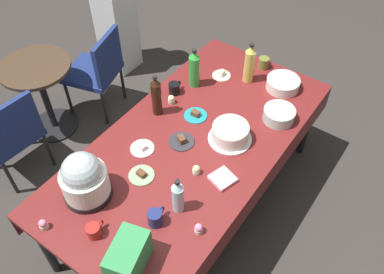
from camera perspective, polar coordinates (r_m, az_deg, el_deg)
The scene contains 29 objects.
ground at distance 3.38m, azimuth 0.00°, elevation -9.14°, with size 9.00×9.00×0.00m, color #383330.
potluck_table at distance 2.83m, azimuth 0.00°, elevation -1.52°, with size 2.20×1.10×0.75m.
frosted_layer_cake at distance 2.77m, azimuth 5.34°, elevation 0.52°, with size 0.30×0.30×0.13m.
slow_cooker at distance 2.48m, azimuth -14.76°, elevation -5.64°, with size 0.29×0.29×0.34m.
glass_salad_bowl at distance 2.97m, azimuth 11.98°, elevation 3.06°, with size 0.23×0.23×0.09m, color #B2C6BC.
ceramic_snack_bowl at distance 3.23m, azimuth 12.50°, elevation 7.23°, with size 0.25×0.25×0.08m, color silver.
dessert_plate_white at distance 2.76m, azimuth -6.92°, elevation -1.51°, with size 0.16×0.16×0.04m.
dessert_plate_sage at distance 2.62m, azimuth -7.03°, elevation -5.23°, with size 0.17×0.17×0.04m.
dessert_plate_cream at distance 3.29m, azimuth 4.11°, elevation 8.61°, with size 0.15×0.15×0.05m.
dessert_plate_teal at distance 2.95m, azimuth 0.49°, elevation 3.08°, with size 0.17×0.17×0.04m.
dessert_plate_charcoal at distance 2.78m, azimuth -1.47°, elevation -0.52°, with size 0.18×0.18×0.05m.
cupcake_vanilla at distance 2.59m, azimuth 0.60°, elevation -4.59°, with size 0.05×0.05×0.07m.
cupcake_rose at distance 2.36m, azimuth 0.93°, elevation -12.60°, with size 0.05×0.05×0.07m.
cupcake_lemon at distance 2.52m, azimuth -19.95°, elevation -11.35°, with size 0.05×0.05×0.07m.
cupcake_mint at distance 3.04m, azimuth -2.89°, elevation 5.23°, with size 0.05×0.05×0.07m.
soda_bottle_cola at distance 2.89m, azimuth -4.96°, elevation 5.66°, with size 0.07×0.07×0.33m.
soda_bottle_lime_soda at distance 3.12m, azimuth 0.33°, elevation 9.44°, with size 0.08×0.08×0.32m.
soda_bottle_water at distance 2.37m, azimuth -1.97°, elevation -8.22°, with size 0.07×0.07×0.27m.
soda_bottle_ginger_ale at distance 3.18m, azimuth 7.98°, elevation 10.01°, with size 0.08×0.08×0.34m.
coffee_mug_black at distance 3.11m, azimuth -2.47°, elevation 6.79°, with size 0.12×0.08×0.09m.
coffee_mug_olive at distance 3.40m, azimuth 9.85°, elevation 10.15°, with size 0.12×0.08×0.09m.
coffee_mug_red at distance 2.41m, azimuth -13.45°, elevation -12.53°, with size 0.12×0.08×0.08m.
coffee_mug_navy at distance 2.39m, azimuth -5.12°, elevation -11.09°, with size 0.13×0.09×0.10m.
soda_carton at distance 2.23m, azimuth -8.84°, elevation -16.08°, with size 0.26×0.16×0.20m, color #338C4C.
paper_napkin_stack at distance 2.58m, azimuth 4.26°, elevation -5.77°, with size 0.14×0.14×0.02m, color pink.
maroon_chair_left at distance 3.50m, azimuth -23.93°, elevation 0.57°, with size 0.47×0.47×0.85m.
maroon_chair_right at distance 3.88m, azimuth -12.90°, elevation 9.27°, with size 0.54×0.54×0.85m.
round_cafe_table at distance 3.82m, azimuth -20.21°, elevation 6.64°, with size 0.60×0.60×0.72m.
water_cooler at distance 4.37m, azimuth -10.60°, elevation 16.01°, with size 0.32×0.32×1.24m.
Camera 1 is at (-1.51, -1.07, 2.84)m, focal length 38.43 mm.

